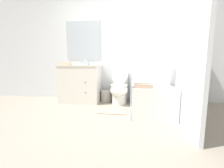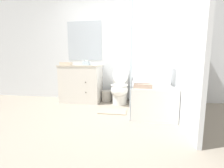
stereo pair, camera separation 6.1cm
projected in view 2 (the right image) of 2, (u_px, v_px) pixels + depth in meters
The scene contains 13 objects.
ground_plane at pixel (99, 124), 2.26m from camera, with size 14.00×14.00×0.00m, color gray.
wall_back at pixel (114, 48), 3.61m from camera, with size 8.00×0.06×2.50m.
wall_right at pixel (175, 44), 2.64m from camera, with size 0.05×2.54×2.50m.
vanity_cabinet at pixel (82, 83), 3.53m from camera, with size 0.92×0.61×0.85m.
sink_faucet at pixel (84, 64), 3.66m from camera, with size 0.14×0.12×0.12m.
toilet at pixel (120, 89), 3.34m from camera, with size 0.38×0.66×0.87m.
bathtub at pixel (150, 96), 2.92m from camera, with size 0.71×1.39×0.52m.
shower_curtain at pixel (131, 56), 2.40m from camera, with size 0.02×0.36×2.04m.
wastebasket at pixel (107, 96), 3.58m from camera, with size 0.26×0.26×0.25m.
tissue_box at pixel (86, 63), 3.40m from camera, with size 0.15×0.13×0.11m.
hand_towel_folded at pixel (66, 64), 3.36m from camera, with size 0.25×0.14×0.07m.
bath_towel_folded at pixel (143, 86), 2.37m from camera, with size 0.29×0.20×0.07m.
bath_mat at pixel (113, 111), 2.81m from camera, with size 0.52×0.31×0.02m.
Camera 2 is at (0.53, -2.09, 0.92)m, focal length 24.00 mm.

